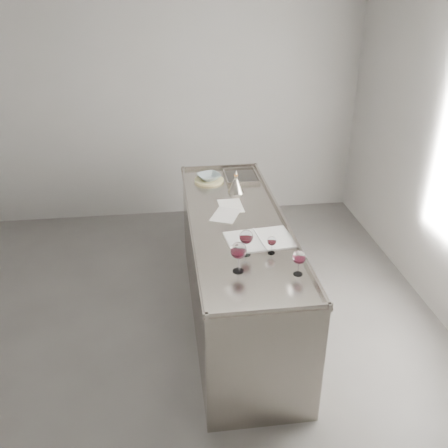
{
  "coord_description": "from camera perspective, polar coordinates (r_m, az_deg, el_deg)",
  "views": [
    {
      "loc": [
        -0.06,
        -3.19,
        2.73
      ],
      "look_at": [
        0.37,
        0.11,
        1.02
      ],
      "focal_mm": 40.0,
      "sensor_mm": 36.0,
      "label": 1
    }
  ],
  "objects": [
    {
      "name": "counter",
      "position": [
        4.19,
        1.49,
        -5.38
      ],
      "size": [
        0.77,
        2.42,
        0.97
      ],
      "color": "#9B938B",
      "rests_on": "ground"
    },
    {
      "name": "wine_glass_left",
      "position": [
        3.24,
        1.67,
        -3.14
      ],
      "size": [
        0.11,
        0.11,
        0.21
      ],
      "rotation": [
        0.0,
        0.0,
        -0.28
      ],
      "color": "white",
      "rests_on": "counter"
    },
    {
      "name": "loose_paper_under",
      "position": [
        4.05,
        0.16,
        1.04
      ],
      "size": [
        0.29,
        0.33,
        0.0
      ],
      "primitive_type": "cube",
      "rotation": [
        0.0,
        0.0,
        -0.41
      ],
      "color": "silver",
      "rests_on": "counter"
    },
    {
      "name": "room_shell",
      "position": [
        3.45,
        -5.81,
        4.43
      ],
      "size": [
        4.54,
        5.04,
        2.84
      ],
      "color": "#494745",
      "rests_on": "ground"
    },
    {
      "name": "ceramic_bowl",
      "position": [
        4.7,
        -1.73,
        5.42
      ],
      "size": [
        0.27,
        0.27,
        0.05
      ],
      "primitive_type": "imported",
      "rotation": [
        0.0,
        0.0,
        0.39
      ],
      "color": "#8A9CA1",
      "rests_on": "trivet"
    },
    {
      "name": "wine_glass_right",
      "position": [
        3.26,
        8.59,
        -3.85
      ],
      "size": [
        0.09,
        0.09,
        0.17
      ],
      "rotation": [
        0.0,
        0.0,
        0.42
      ],
      "color": "white",
      "rests_on": "counter"
    },
    {
      "name": "notebook",
      "position": [
        3.68,
        4.12,
        -1.81
      ],
      "size": [
        0.52,
        0.39,
        0.02
      ],
      "rotation": [
        0.0,
        0.0,
        0.11
      ],
      "color": "white",
      "rests_on": "counter"
    },
    {
      "name": "loose_paper_top",
      "position": [
        4.21,
        0.77,
        2.11
      ],
      "size": [
        0.2,
        0.28,
        0.0
      ],
      "primitive_type": "cube",
      "rotation": [
        0.0,
        0.0,
        0.02
      ],
      "color": "white",
      "rests_on": "counter"
    },
    {
      "name": "wine_funnel",
      "position": [
        4.46,
        1.37,
        4.43
      ],
      "size": [
        0.15,
        0.15,
        0.21
      ],
      "rotation": [
        0.0,
        0.0,
        -0.4
      ],
      "color": "#ADA69A",
      "rests_on": "counter"
    },
    {
      "name": "wine_glass_middle",
      "position": [
        3.44,
        2.55,
        -1.56
      ],
      "size": [
        0.1,
        0.1,
        0.19
      ],
      "rotation": [
        0.0,
        0.0,
        0.05
      ],
      "color": "white",
      "rests_on": "counter"
    },
    {
      "name": "wine_glass_small",
      "position": [
        3.49,
        5.48,
        -2.01
      ],
      "size": [
        0.06,
        0.06,
        0.13
      ],
      "rotation": [
        0.0,
        0.0,
        -0.34
      ],
      "color": "white",
      "rests_on": "counter"
    },
    {
      "name": "trivet",
      "position": [
        4.72,
        -1.72,
        5.02
      ],
      "size": [
        0.34,
        0.34,
        0.02
      ],
      "primitive_type": "cylinder",
      "rotation": [
        0.0,
        0.0,
        -0.25
      ],
      "color": "beige",
      "rests_on": "counter"
    }
  ]
}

